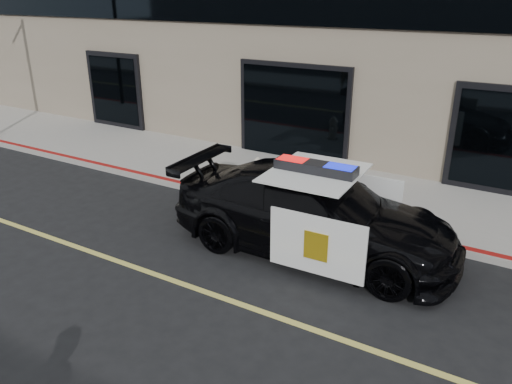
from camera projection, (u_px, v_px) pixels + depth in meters
The scene contains 4 objects.
ground at pixel (167, 278), 8.85m from camera, with size 120.00×120.00×0.00m, color black.
sidewalk_n at pixel (297, 183), 13.01m from camera, with size 60.00×3.50×0.15m, color gray.
police_car at pixel (314, 212), 9.52m from camera, with size 2.71×5.68×1.82m.
fire_hydrant at pixel (257, 173), 12.48m from camera, with size 0.34×0.47×0.75m.
Camera 1 is at (5.22, -5.76, 4.77)m, focal length 35.00 mm.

